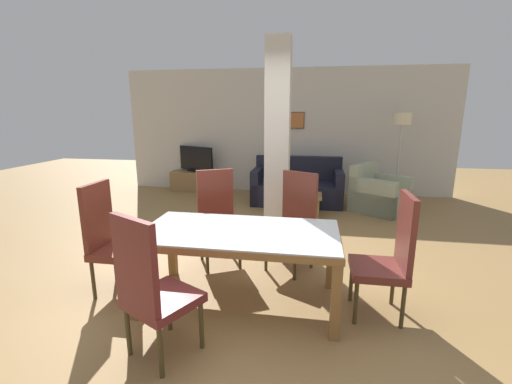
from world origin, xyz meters
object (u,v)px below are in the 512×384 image
dining_chair_far_right (294,219)px  floor_lamp (401,127)px  dining_chair_near_left (151,287)px  armchair (378,196)px  dining_table (240,244)px  coffee_table (301,205)px  dining_chair_head_right (390,254)px  tv_stand (197,181)px  bottle (309,190)px  tv_screen (196,159)px  sofa (297,188)px  dining_chair_far_left (218,215)px  dining_chair_head_left (110,236)px

dining_chair_far_right → floor_lamp: 3.84m
dining_chair_near_left → armchair: bearing=89.5°
dining_table → coffee_table: size_ratio=2.61×
dining_chair_head_right → floor_lamp: size_ratio=0.63×
dining_chair_near_left → tv_stand: (-1.53, 5.35, -0.35)m
bottle → dining_table: bearing=-102.2°
bottle → floor_lamp: 2.39m
armchair → tv_stand: armchair is taller
tv_screen → floor_lamp: size_ratio=0.50×
dining_chair_near_left → tv_screen: 5.56m
floor_lamp → dining_chair_head_right: bearing=-103.1°
sofa → dining_table: bearing=84.7°
sofa → tv_screen: bearing=-16.2°
sofa → tv_screen: 2.47m
dining_chair_far_left → armchair: 3.45m
bottle → tv_stand: size_ratio=0.23×
armchair → tv_screen: (-3.81, 1.06, 0.43)m
dining_chair_head_left → dining_chair_far_left: bearing=134.6°
armchair → tv_screen: tv_screen is taller
dining_chair_head_left → bottle: (1.91, 2.75, -0.08)m
dining_chair_far_left → sofa: bearing=-133.3°
armchair → bottle: size_ratio=4.32×
dining_chair_far_right → tv_screen: bearing=-28.2°
dining_chair_near_left → tv_stand: dining_chair_near_left is taller
dining_table → dining_chair_head_right: dining_chair_head_right is taller
dining_chair_far_right → coffee_table: size_ratio=1.60×
coffee_table → tv_stand: bearing=146.6°
bottle → dining_chair_far_right: bearing=-94.2°
dining_chair_near_left → armchair: (2.28, 4.29, -0.29)m
dining_chair_far_left → tv_stand: dining_chair_far_left is taller
dining_chair_head_right → tv_stand: bearing=36.5°
dining_chair_head_right → dining_chair_head_left: (-2.65, 0.00, 0.00)m
dining_chair_head_left → coffee_table: (1.78, 2.87, -0.38)m
dining_chair_head_right → floor_lamp: (0.96, 4.10, 0.91)m
dining_table → dining_chair_near_left: size_ratio=1.63×
dining_chair_far_left → tv_screen: 3.94m
dining_chair_near_left → bottle: (1.05, 3.61, -0.08)m
armchair → bottle: armchair is taller
dining_chair_far_left → bottle: dining_chair_far_left is taller
dining_chair_far_left → floor_lamp: size_ratio=0.63×
dining_chair_near_left → tv_stand: bearing=133.5°
dining_chair_far_left → armchair: (2.28, 2.57, -0.29)m
dining_chair_near_left → dining_chair_head_right: size_ratio=1.00×
dining_chair_near_left → sofa: 4.74m
armchair → dining_chair_far_left: bearing=-7.0°
dining_chair_head_left → dining_chair_far_right: (1.77, 0.85, 0.00)m
dining_chair_far_left → tv_screen: dining_chair_far_left is taller
dining_chair_head_left → armchair: dining_chair_head_left is taller
dining_chair_far_left → tv_screen: size_ratio=1.26×
floor_lamp → tv_screen: bearing=175.0°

